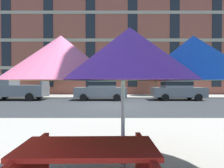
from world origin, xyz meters
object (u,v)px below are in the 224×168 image
object	(u,v)px
street_tree_left	(46,66)
sedan_gray_midblock	(177,89)
picnic_table	(87,167)
patio_umbrella	(122,64)
street_tree_middle	(155,68)
pickup_gray	(13,88)
sedan_gray	(101,89)

from	to	relation	value
street_tree_left	sedan_gray_midblock	bearing A→B (deg)	-13.13
picnic_table	street_tree_left	bearing A→B (deg)	111.87
patio_umbrella	street_tree_middle	bearing A→B (deg)	74.55
street_tree_left	patio_umbrella	distance (m)	17.12
pickup_gray	patio_umbrella	size ratio (longest dim) A/B	1.51
patio_umbrella	picnic_table	bearing A→B (deg)	-139.54
picnic_table	pickup_gray	bearing A→B (deg)	122.01
sedan_gray_midblock	patio_umbrella	xyz separation A→B (m)	(-5.50, -12.70, 0.94)
pickup_gray	street_tree_middle	xyz separation A→B (m)	(13.21, 3.61, 2.05)
sedan_gray	picnic_table	world-z (taller)	sedan_gray
street_tree_left	street_tree_middle	world-z (taller)	street_tree_left
street_tree_left	patio_umbrella	world-z (taller)	street_tree_left
street_tree_left	pickup_gray	bearing A→B (deg)	-121.44
pickup_gray	sedan_gray	world-z (taller)	pickup_gray
street_tree_middle	patio_umbrella	world-z (taller)	street_tree_middle
pickup_gray	picnic_table	distance (m)	15.49
sedan_gray_midblock	street_tree_left	size ratio (longest dim) A/B	0.94
sedan_gray	street_tree_left	world-z (taller)	street_tree_left
street_tree_left	patio_umbrella	bearing A→B (deg)	-66.05
pickup_gray	sedan_gray	size ratio (longest dim) A/B	1.16
sedan_gray	street_tree_left	size ratio (longest dim) A/B	0.94
pickup_gray	street_tree_middle	bearing A→B (deg)	15.27
patio_umbrella	picnic_table	xyz separation A→B (m)	(-0.50, -0.42, -1.40)
street_tree_middle	picnic_table	distance (m)	17.65
sedan_gray	patio_umbrella	xyz separation A→B (m)	(1.09, -12.70, 0.94)
street_tree_left	picnic_table	size ratio (longest dim) A/B	2.58
pickup_gray	patio_umbrella	distance (m)	15.42
sedan_gray_midblock	picnic_table	world-z (taller)	sedan_gray_midblock
street_tree_middle	picnic_table	xyz separation A→B (m)	(-5.00, -16.73, -2.59)
sedan_gray_midblock	picnic_table	distance (m)	14.44
street_tree_left	picnic_table	bearing A→B (deg)	-68.13
sedan_gray	patio_umbrella	size ratio (longest dim) A/B	1.30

